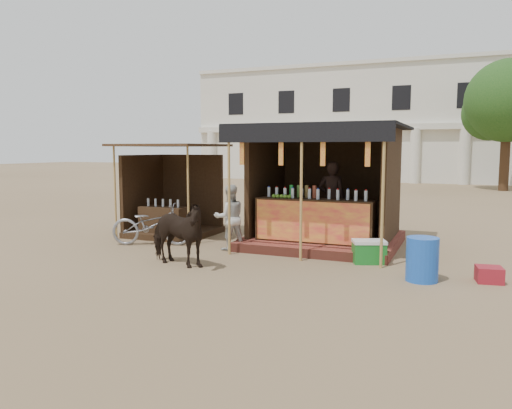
{
  "coord_description": "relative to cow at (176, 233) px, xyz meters",
  "views": [
    {
      "loc": [
        3.98,
        -7.96,
        2.26
      ],
      "look_at": [
        0.0,
        1.6,
        1.1
      ],
      "focal_mm": 35.0,
      "sensor_mm": 36.0,
      "label": 1
    }
  ],
  "objects": [
    {
      "name": "ground",
      "position": [
        1.09,
        -0.19,
        -0.64
      ],
      "size": [
        120.0,
        120.0,
        0.0
      ],
      "primitive_type": "plane",
      "color": "#846B4C",
      "rests_on": "ground"
    },
    {
      "name": "main_stall",
      "position": [
        2.09,
        3.17,
        0.39
      ],
      "size": [
        3.6,
        3.61,
        2.78
      ],
      "color": "brown",
      "rests_on": "ground"
    },
    {
      "name": "secondary_stall",
      "position": [
        -2.08,
        3.04,
        0.21
      ],
      "size": [
        2.4,
        2.4,
        2.38
      ],
      "color": "#342213",
      "rests_on": "ground"
    },
    {
      "name": "cow",
      "position": [
        0.0,
        0.0,
        0.0
      ],
      "size": [
        1.63,
        1.01,
        1.28
      ],
      "primitive_type": "imported",
      "rotation": [
        0.0,
        0.0,
        1.35
      ],
      "color": "black",
      "rests_on": "ground"
    },
    {
      "name": "motorbike",
      "position": [
        -1.65,
        1.59,
        -0.15
      ],
      "size": [
        1.98,
        1.27,
        0.98
      ],
      "primitive_type": "imported",
      "rotation": [
        0.0,
        0.0,
        1.93
      ],
      "color": "gray",
      "rests_on": "ground"
    },
    {
      "name": "bystander",
      "position": [
        0.28,
        1.81,
        0.09
      ],
      "size": [
        0.9,
        0.89,
        1.47
      ],
      "primitive_type": "imported",
      "rotation": [
        0.0,
        0.0,
        3.84
      ],
      "color": "beige",
      "rests_on": "ground"
    },
    {
      "name": "blue_barrel",
      "position": [
        4.48,
        0.66,
        -0.26
      ],
      "size": [
        0.68,
        0.68,
        0.76
      ],
      "primitive_type": "cylinder",
      "rotation": [
        0.0,
        0.0,
        -0.31
      ],
      "color": "blue",
      "rests_on": "ground"
    },
    {
      "name": "red_crate",
      "position": [
        5.55,
        1.01,
        -0.51
      ],
      "size": [
        0.47,
        0.46,
        0.27
      ],
      "primitive_type": "cube",
      "rotation": [
        0.0,
        0.0,
        0.16
      ],
      "color": "maroon",
      "rests_on": "ground"
    },
    {
      "name": "cooler",
      "position": [
        3.4,
        1.68,
        -0.41
      ],
      "size": [
        0.76,
        0.64,
        0.46
      ],
      "color": "#1A7524",
      "rests_on": "ground"
    },
    {
      "name": "background_building",
      "position": [
        -0.91,
        29.75,
        3.34
      ],
      "size": [
        26.0,
        7.45,
        8.18
      ],
      "color": "silver",
      "rests_on": "ground"
    },
    {
      "name": "tree",
      "position": [
        6.9,
        21.95,
        3.99
      ],
      "size": [
        4.5,
        4.4,
        7.0
      ],
      "color": "#382314",
      "rests_on": "ground"
    }
  ]
}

